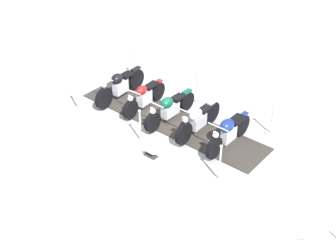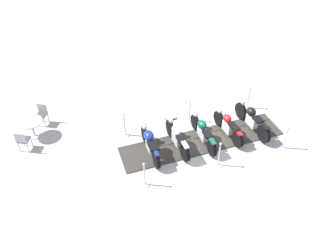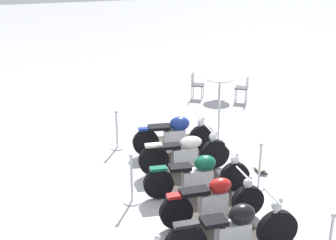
% 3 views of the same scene
% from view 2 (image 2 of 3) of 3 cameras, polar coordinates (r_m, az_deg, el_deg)
% --- Properties ---
extents(ground_plane, '(80.00, 80.00, 0.00)m').
position_cam_2_polar(ground_plane, '(13.43, 5.77, -3.52)').
color(ground_plane, '#B2B2B7').
extents(display_platform, '(2.40, 6.58, 0.04)m').
position_cam_2_polar(display_platform, '(13.41, 5.77, -3.47)').
color(display_platform, '#38332D').
rests_on(display_platform, ground_plane).
extents(motorcycle_black, '(2.32, 0.60, 1.04)m').
position_cam_2_polar(motorcycle_black, '(13.99, 13.79, 0.16)').
color(motorcycle_black, black).
rests_on(motorcycle_black, display_platform).
extents(motorcycle_maroon, '(2.04, 0.64, 0.91)m').
position_cam_2_polar(motorcycle_maroon, '(13.54, 9.95, -0.95)').
color(motorcycle_maroon, black).
rests_on(motorcycle_maroon, display_platform).
extents(motorcycle_forest, '(2.23, 0.71, 0.91)m').
position_cam_2_polar(motorcycle_forest, '(13.14, 5.84, -1.92)').
color(motorcycle_forest, black).
rests_on(motorcycle_forest, display_platform).
extents(motorcycle_cream, '(2.12, 0.65, 1.00)m').
position_cam_2_polar(motorcycle_cream, '(12.79, 1.52, -2.93)').
color(motorcycle_cream, black).
rests_on(motorcycle_cream, display_platform).
extents(motorcycle_navy, '(2.08, 0.67, 0.96)m').
position_cam_2_polar(motorcycle_navy, '(12.52, -3.04, -3.81)').
color(motorcycle_navy, black).
rests_on(motorcycle_navy, display_platform).
extents(stanchion_left_front, '(0.30, 0.30, 1.05)m').
position_cam_2_polar(stanchion_left_front, '(13.57, 18.88, -3.26)').
color(stanchion_left_front, silver).
rests_on(stanchion_left_front, ground_plane).
extents(stanchion_right_front, '(0.35, 0.35, 1.05)m').
position_cam_2_polar(stanchion_right_front, '(15.28, 13.15, 2.95)').
color(stanchion_right_front, silver).
rests_on(stanchion_right_front, ground_plane).
extents(stanchion_right_rear, '(0.30, 0.30, 1.12)m').
position_cam_2_polar(stanchion_right_rear, '(13.49, -7.19, -1.24)').
color(stanchion_right_rear, silver).
rests_on(stanchion_right_rear, ground_plane).
extents(stanchion_left_mid, '(0.36, 0.36, 1.07)m').
position_cam_2_polar(stanchion_left_mid, '(12.34, 8.45, -6.40)').
color(stanchion_left_mid, silver).
rests_on(stanchion_left_mid, ground_plane).
extents(stanchion_left_rear, '(0.32, 0.32, 1.03)m').
position_cam_2_polar(stanchion_left_rear, '(11.59, -3.91, -9.60)').
color(stanchion_left_rear, silver).
rests_on(stanchion_left_rear, ground_plane).
extents(stanchion_right_mid, '(0.30, 0.30, 1.06)m').
position_cam_2_polar(stanchion_right_mid, '(14.14, 3.62, 1.07)').
color(stanchion_right_mid, silver).
rests_on(stanchion_right_mid, ground_plane).
extents(info_placard, '(0.28, 0.42, 0.20)m').
position_cam_2_polar(info_placard, '(14.38, 0.39, 0.36)').
color(info_placard, '#333338').
rests_on(info_placard, ground_plane).
extents(cafe_table, '(0.89, 0.89, 0.74)m').
position_cam_2_polar(cafe_table, '(14.25, -21.79, -0.77)').
color(cafe_table, '#B7B7BC').
rests_on(cafe_table, ground_plane).
extents(cafe_chair_near_table, '(0.56, 0.56, 0.90)m').
position_cam_2_polar(cafe_chair_near_table, '(13.73, -23.06, -3.04)').
color(cafe_chair_near_table, '#B7B7BC').
rests_on(cafe_chair_near_table, ground_plane).
extents(cafe_chair_across_table, '(0.56, 0.56, 0.89)m').
position_cam_2_polar(cafe_chair_across_table, '(14.80, -20.30, 1.10)').
color(cafe_chair_across_table, '#B7B7BC').
rests_on(cafe_chair_across_table, ground_plane).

